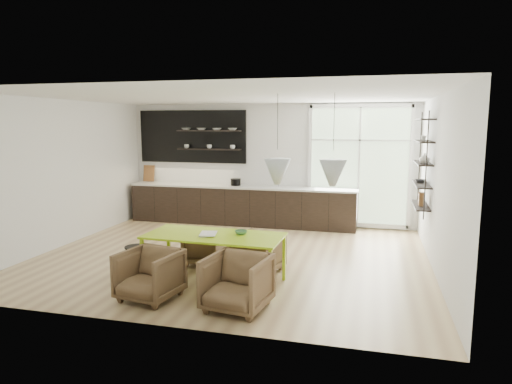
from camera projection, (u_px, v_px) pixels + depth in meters
name	position (u px, v px, depth m)	size (l,w,h in m)	color
room	(275.00, 172.00, 9.10)	(7.02, 6.01, 2.91)	#D5B983
kitchen_run	(238.00, 199.00, 11.07)	(5.54, 0.69, 2.75)	black
right_shelving	(423.00, 166.00, 8.46)	(0.26, 1.22, 1.90)	black
dining_table	(214.00, 238.00, 6.92)	(2.12, 1.01, 0.76)	#A2D015
armchair_back_left	(206.00, 247.00, 7.93)	(0.64, 0.66, 0.60)	brown
armchair_back_right	(258.00, 252.00, 7.51)	(0.70, 0.72, 0.66)	brown
armchair_front_left	(150.00, 275.00, 6.32)	(0.75, 0.77, 0.70)	brown
armchair_front_right	(237.00, 283.00, 5.96)	(0.78, 0.81, 0.73)	brown
wire_stool	(136.00, 256.00, 7.35)	(0.38, 0.38, 0.48)	black
table_book	(200.00, 234.00, 6.89)	(0.25, 0.33, 0.03)	white
table_bowl	(241.00, 232.00, 6.94)	(0.19, 0.19, 0.06)	#4A8250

